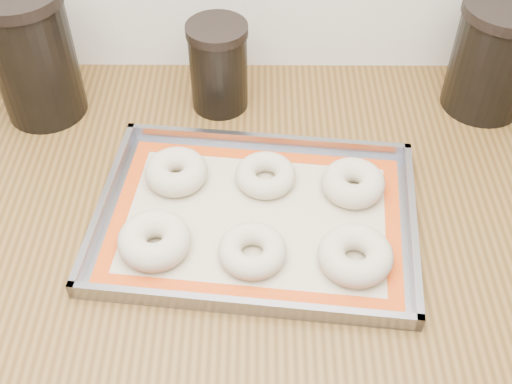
{
  "coord_description": "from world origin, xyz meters",
  "views": [
    {
      "loc": [
        -0.1,
        0.98,
        1.61
      ],
      "look_at": [
        -0.1,
        1.61,
        0.96
      ],
      "focal_mm": 45.0,
      "sensor_mm": 36.0,
      "label": 1
    }
  ],
  "objects_px": {
    "bagel_back_mid": "(266,175)",
    "bagel_back_right": "(353,183)",
    "canister_left": "(33,54)",
    "canister_right": "(494,57)",
    "bagel_front_left": "(154,240)",
    "bagel_back_left": "(176,172)",
    "baking_tray": "(256,217)",
    "canister_mid": "(218,66)",
    "bagel_front_mid": "(252,251)",
    "bagel_front_right": "(355,255)"
  },
  "relations": [
    {
      "from": "bagel_back_mid",
      "to": "bagel_back_right",
      "type": "distance_m",
      "value": 0.13
    },
    {
      "from": "canister_left",
      "to": "canister_right",
      "type": "distance_m",
      "value": 0.76
    },
    {
      "from": "bagel_front_left",
      "to": "bagel_back_left",
      "type": "xyz_separation_m",
      "value": [
        0.02,
        0.14,
        -0.0
      ]
    },
    {
      "from": "bagel_back_right",
      "to": "canister_right",
      "type": "xyz_separation_m",
      "value": [
        0.25,
        0.22,
        0.07
      ]
    },
    {
      "from": "baking_tray",
      "to": "bagel_back_right",
      "type": "distance_m",
      "value": 0.16
    },
    {
      "from": "baking_tray",
      "to": "canister_left",
      "type": "bearing_deg",
      "value": 144.89
    },
    {
      "from": "bagel_back_left",
      "to": "bagel_back_right",
      "type": "xyz_separation_m",
      "value": [
        0.27,
        -0.02,
        -0.0
      ]
    },
    {
      "from": "baking_tray",
      "to": "bagel_front_left",
      "type": "relative_size",
      "value": 4.81
    },
    {
      "from": "bagel_back_left",
      "to": "canister_right",
      "type": "height_order",
      "value": "canister_right"
    },
    {
      "from": "bagel_front_left",
      "to": "canister_mid",
      "type": "relative_size",
      "value": 0.65
    },
    {
      "from": "bagel_back_right",
      "to": "canister_right",
      "type": "relative_size",
      "value": 0.49
    },
    {
      "from": "bagel_back_mid",
      "to": "canister_left",
      "type": "bearing_deg",
      "value": 154.28
    },
    {
      "from": "bagel_front_mid",
      "to": "canister_left",
      "type": "distance_m",
      "value": 0.5
    },
    {
      "from": "baking_tray",
      "to": "bagel_front_left",
      "type": "height_order",
      "value": "bagel_front_left"
    },
    {
      "from": "bagel_front_mid",
      "to": "bagel_back_mid",
      "type": "relative_size",
      "value": 1.02
    },
    {
      "from": "baking_tray",
      "to": "bagel_back_mid",
      "type": "height_order",
      "value": "bagel_back_mid"
    },
    {
      "from": "canister_mid",
      "to": "canister_right",
      "type": "bearing_deg",
      "value": 0.34
    },
    {
      "from": "canister_left",
      "to": "canister_right",
      "type": "bearing_deg",
      "value": 1.6
    },
    {
      "from": "bagel_front_right",
      "to": "canister_mid",
      "type": "relative_size",
      "value": 0.66
    },
    {
      "from": "baking_tray",
      "to": "canister_left",
      "type": "relative_size",
      "value": 2.18
    },
    {
      "from": "bagel_back_left",
      "to": "canister_right",
      "type": "xyz_separation_m",
      "value": [
        0.52,
        0.2,
        0.07
      ]
    },
    {
      "from": "bagel_back_mid",
      "to": "canister_mid",
      "type": "xyz_separation_m",
      "value": [
        -0.08,
        0.2,
        0.06
      ]
    },
    {
      "from": "bagel_front_right",
      "to": "bagel_front_left",
      "type": "bearing_deg",
      "value": 175.08
    },
    {
      "from": "bagel_front_mid",
      "to": "canister_right",
      "type": "xyz_separation_m",
      "value": [
        0.4,
        0.35,
        0.08
      ]
    },
    {
      "from": "bagel_front_mid",
      "to": "bagel_back_right",
      "type": "height_order",
      "value": "bagel_back_right"
    },
    {
      "from": "baking_tray",
      "to": "bagel_back_right",
      "type": "xyz_separation_m",
      "value": [
        0.15,
        0.05,
        0.02
      ]
    },
    {
      "from": "bagel_front_mid",
      "to": "bagel_back_mid",
      "type": "bearing_deg",
      "value": 82.79
    },
    {
      "from": "bagel_front_right",
      "to": "baking_tray",
      "type": "bearing_deg",
      "value": 148.49
    },
    {
      "from": "canister_left",
      "to": "bagel_back_mid",
      "type": "bearing_deg",
      "value": -25.72
    },
    {
      "from": "bagel_front_right",
      "to": "canister_mid",
      "type": "xyz_separation_m",
      "value": [
        -0.2,
        0.36,
        0.06
      ]
    },
    {
      "from": "bagel_back_right",
      "to": "canister_mid",
      "type": "xyz_separation_m",
      "value": [
        -0.21,
        0.22,
        0.06
      ]
    },
    {
      "from": "baking_tray",
      "to": "bagel_back_left",
      "type": "relative_size",
      "value": 5.1
    },
    {
      "from": "baking_tray",
      "to": "bagel_front_mid",
      "type": "height_order",
      "value": "bagel_front_mid"
    },
    {
      "from": "baking_tray",
      "to": "canister_mid",
      "type": "distance_m",
      "value": 0.29
    },
    {
      "from": "canister_left",
      "to": "bagel_front_left",
      "type": "bearing_deg",
      "value": -54.59
    },
    {
      "from": "canister_left",
      "to": "bagel_front_right",
      "type": "bearing_deg",
      "value": -34.17
    },
    {
      "from": "canister_left",
      "to": "canister_right",
      "type": "height_order",
      "value": "canister_left"
    },
    {
      "from": "bagel_back_mid",
      "to": "canister_right",
      "type": "bearing_deg",
      "value": 28.17
    },
    {
      "from": "bagel_back_left",
      "to": "bagel_front_left",
      "type": "bearing_deg",
      "value": -97.27
    },
    {
      "from": "bagel_front_left",
      "to": "bagel_back_left",
      "type": "height_order",
      "value": "bagel_front_left"
    },
    {
      "from": "bagel_front_right",
      "to": "canister_left",
      "type": "distance_m",
      "value": 0.61
    },
    {
      "from": "bagel_back_mid",
      "to": "canister_mid",
      "type": "bearing_deg",
      "value": 111.48
    },
    {
      "from": "bagel_front_mid",
      "to": "bagel_back_left",
      "type": "distance_m",
      "value": 0.19
    },
    {
      "from": "baking_tray",
      "to": "bagel_back_right",
      "type": "bearing_deg",
      "value": 20.64
    },
    {
      "from": "bagel_front_left",
      "to": "bagel_front_right",
      "type": "relative_size",
      "value": 0.99
    },
    {
      "from": "bagel_front_left",
      "to": "canister_right",
      "type": "xyz_separation_m",
      "value": [
        0.53,
        0.34,
        0.07
      ]
    },
    {
      "from": "bagel_front_right",
      "to": "bagel_back_left",
      "type": "xyz_separation_m",
      "value": [
        -0.26,
        0.16,
        0.0
      ]
    },
    {
      "from": "bagel_back_left",
      "to": "canister_right",
      "type": "bearing_deg",
      "value": 21.13
    },
    {
      "from": "bagel_front_right",
      "to": "bagel_back_right",
      "type": "xyz_separation_m",
      "value": [
        0.01,
        0.14,
        0.0
      ]
    },
    {
      "from": "bagel_front_mid",
      "to": "bagel_front_right",
      "type": "bearing_deg",
      "value": -3.64
    }
  ]
}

